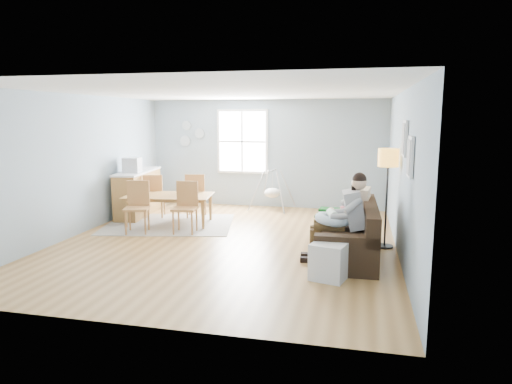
% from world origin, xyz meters
% --- Properties ---
extents(room, '(8.40, 9.40, 3.90)m').
position_xyz_m(room, '(0.00, 0.00, 2.42)').
color(room, olive).
extents(window, '(1.32, 0.08, 1.62)m').
position_xyz_m(window, '(-0.60, 3.46, 1.65)').
color(window, white).
rests_on(window, room).
extents(pictures, '(0.05, 1.34, 0.74)m').
position_xyz_m(pictures, '(2.97, -1.05, 1.85)').
color(pictures, white).
rests_on(pictures, room).
extents(wall_plates, '(0.67, 0.02, 0.66)m').
position_xyz_m(wall_plates, '(-2.00, 3.47, 1.83)').
color(wall_plates, '#8896A3').
rests_on(wall_plates, room).
extents(sofa, '(0.98, 2.19, 0.88)m').
position_xyz_m(sofa, '(2.22, -0.38, 0.31)').
color(sofa, black).
rests_on(sofa, room).
extents(green_throw, '(1.08, 0.96, 0.04)m').
position_xyz_m(green_throw, '(2.12, 0.34, 0.56)').
color(green_throw, '#166022').
rests_on(green_throw, sofa).
extents(beige_pillow, '(0.20, 0.53, 0.52)m').
position_xyz_m(beige_pillow, '(2.44, 0.19, 0.80)').
color(beige_pillow, tan).
rests_on(beige_pillow, sofa).
extents(father, '(1.04, 0.50, 1.43)m').
position_xyz_m(father, '(2.10, -0.69, 0.76)').
color(father, gray).
rests_on(father, sofa).
extents(nursing_pillow, '(0.64, 0.63, 0.22)m').
position_xyz_m(nursing_pillow, '(1.93, -0.70, 0.68)').
color(nursing_pillow, '#C9EBFC').
rests_on(nursing_pillow, father).
extents(infant, '(0.21, 0.39, 0.14)m').
position_xyz_m(infant, '(1.92, -0.66, 0.76)').
color(infant, silver).
rests_on(infant, nursing_pillow).
extents(toddler, '(0.56, 0.28, 0.88)m').
position_xyz_m(toddler, '(2.14, -0.18, 0.74)').
color(toddler, white).
rests_on(toddler, sofa).
extents(floor_lamp, '(0.35, 0.35, 1.73)m').
position_xyz_m(floor_lamp, '(2.80, 0.29, 1.44)').
color(floor_lamp, black).
rests_on(floor_lamp, room).
extents(storage_cube, '(0.56, 0.53, 0.52)m').
position_xyz_m(storage_cube, '(1.94, -1.55, 0.26)').
color(storage_cube, silver).
rests_on(storage_cube, room).
extents(rug, '(2.98, 2.49, 0.01)m').
position_xyz_m(rug, '(-1.60, 1.06, 0.01)').
color(rug, '#A09B92').
rests_on(rug, room).
extents(dining_table, '(1.93, 1.25, 0.63)m').
position_xyz_m(dining_table, '(-1.60, 1.06, 0.32)').
color(dining_table, brown).
rests_on(dining_table, rug).
extents(chair_sw, '(0.57, 0.57, 1.02)m').
position_xyz_m(chair_sw, '(-1.94, 0.33, 0.59)').
color(chair_sw, olive).
rests_on(chair_sw, rug).
extents(chair_se, '(0.50, 0.50, 1.01)m').
position_xyz_m(chair_se, '(-1.00, 0.52, 0.58)').
color(chair_se, olive).
rests_on(chair_se, rug).
extents(chair_nw, '(0.55, 0.55, 0.99)m').
position_xyz_m(chair_nw, '(-2.19, 1.60, 0.57)').
color(chair_nw, olive).
rests_on(chair_nw, rug).
extents(chair_ne, '(0.55, 0.55, 1.01)m').
position_xyz_m(chair_ne, '(-1.26, 1.78, 0.58)').
color(chair_ne, olive).
rests_on(chair_ne, rug).
extents(counter, '(0.77, 1.91, 1.04)m').
position_xyz_m(counter, '(-2.70, 1.83, 0.53)').
color(counter, brown).
rests_on(counter, room).
extents(monitor, '(0.40, 0.38, 0.33)m').
position_xyz_m(monitor, '(-2.64, 1.48, 1.21)').
color(monitor, '#B2B2B7').
rests_on(monitor, counter).
extents(baby_swing, '(1.08, 1.10, 0.98)m').
position_xyz_m(baby_swing, '(0.25, 3.10, 0.44)').
color(baby_swing, '#B2B2B7').
rests_on(baby_swing, room).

